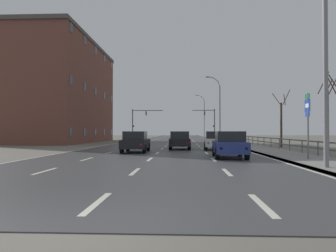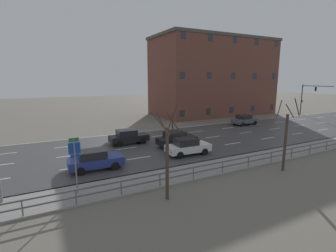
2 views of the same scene
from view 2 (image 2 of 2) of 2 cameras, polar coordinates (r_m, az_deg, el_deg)
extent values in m
cube|color=#666056|center=(44.57, 29.94, 0.30)|extent=(160.00, 160.00, 0.12)
cube|color=beige|center=(28.00, -33.50, -5.35)|extent=(0.16, 2.20, 0.01)
cube|color=beige|center=(27.87, -22.41, -4.41)|extent=(0.16, 2.20, 0.01)
cube|color=beige|center=(28.78, -11.66, -3.34)|extent=(0.16, 2.20, 0.01)
cube|color=beige|center=(30.63, -1.90, -2.26)|extent=(0.16, 2.20, 0.01)
cube|color=beige|center=(33.26, 6.52, -1.28)|extent=(0.16, 2.20, 0.01)
cube|color=beige|center=(36.51, 13.57, -0.44)|extent=(0.16, 2.20, 0.01)
cube|color=beige|center=(40.22, 19.40, 0.27)|extent=(0.16, 2.20, 0.01)
cube|color=beige|center=(44.28, 24.20, 0.85)|extent=(0.16, 2.20, 0.01)
cube|color=beige|center=(48.60, 28.17, 1.32)|extent=(0.16, 2.20, 0.01)
cube|color=beige|center=(53.12, 31.48, 1.71)|extent=(0.16, 2.20, 0.01)
cube|color=beige|center=(24.51, -21.64, -6.38)|extent=(0.16, 2.20, 0.01)
cube|color=beige|center=(25.54, -9.48, -5.07)|extent=(0.16, 2.20, 0.01)
cube|color=beige|center=(27.60, 1.25, -3.72)|extent=(0.16, 2.20, 0.01)
cube|color=beige|center=(30.50, 10.19, -2.49)|extent=(0.16, 2.20, 0.01)
cube|color=beige|center=(34.01, 17.42, -1.45)|extent=(0.16, 2.20, 0.01)
cube|color=beige|center=(37.96, 23.23, -0.59)|extent=(0.16, 2.20, 0.01)
cube|color=beige|center=(42.24, 27.89, 0.10)|extent=(0.16, 2.20, 0.01)
cube|color=beige|center=(46.75, 31.68, 0.66)|extent=(0.16, 2.20, 0.01)
cube|color=beige|center=(21.19, -20.61, -8.97)|extent=(0.16, 2.20, 0.01)
cube|color=beige|center=(22.37, -6.67, -7.29)|extent=(0.16, 2.20, 0.01)
cube|color=beige|center=(24.70, 5.17, -5.51)|extent=(0.16, 2.20, 0.01)
cube|color=beige|center=(27.90, 14.58, -3.92)|extent=(0.16, 2.20, 0.01)
cube|color=beige|center=(31.70, 21.87, -2.60)|extent=(0.16, 2.20, 0.01)
cube|color=beige|center=(35.91, 27.52, -1.55)|extent=(0.16, 2.20, 0.01)
cube|color=beige|center=(40.40, 31.95, -0.72)|extent=(0.16, 2.20, 0.01)
cube|color=beige|center=(58.23, 30.73, 2.45)|extent=(0.16, 120.00, 0.01)
cube|color=#515459|center=(19.64, 15.35, -7.35)|extent=(0.06, 33.25, 0.08)
cube|color=#515459|center=(19.77, 15.29, -8.45)|extent=(0.06, 33.25, 0.08)
cylinder|color=#515459|center=(15.07, -30.38, -16.06)|extent=(0.07, 0.07, 1.00)
cylinder|color=#515459|center=(15.08, -20.32, -15.18)|extent=(0.07, 0.07, 1.00)
cylinder|color=#515459|center=(15.53, -10.65, -13.89)|extent=(0.07, 0.07, 1.00)
cylinder|color=#515459|center=(16.36, -1.85, -12.38)|extent=(0.07, 0.07, 1.00)
cylinder|color=#515459|center=(17.53, 5.84, -10.80)|extent=(0.07, 0.07, 1.00)
cylinder|color=#515459|center=(18.98, 12.40, -9.30)|extent=(0.07, 0.07, 1.00)
cylinder|color=#515459|center=(20.64, 17.92, -7.92)|extent=(0.07, 0.07, 1.00)
cylinder|color=#515459|center=(22.47, 22.55, -6.71)|extent=(0.07, 0.07, 1.00)
cylinder|color=#515459|center=(24.43, 26.44, -5.65)|extent=(0.07, 0.07, 1.00)
cylinder|color=#515459|center=(26.50, 29.73, -4.73)|extent=(0.07, 0.07, 1.00)
cylinder|color=#515459|center=(28.64, 32.53, -3.93)|extent=(0.07, 0.07, 1.00)
cylinder|color=slate|center=(15.97, -20.37, -8.73)|extent=(0.09, 0.09, 3.57)
cube|color=#146633|center=(15.54, -20.77, -3.00)|extent=(0.03, 0.56, 0.24)
cube|color=#143899|center=(15.66, -20.65, -4.78)|extent=(0.03, 0.68, 0.68)
cube|color=white|center=(15.68, -20.66, -4.76)|extent=(0.01, 0.44, 0.22)
cube|color=#143899|center=(15.78, -20.54, -6.43)|extent=(0.03, 0.52, 0.22)
cylinder|color=#38383A|center=(55.68, 28.23, 5.38)|extent=(0.18, 0.18, 5.85)
cylinder|color=#38383A|center=(53.96, 31.04, 7.84)|extent=(5.83, 0.12, 0.12)
cube|color=black|center=(54.13, 30.72, 7.29)|extent=(0.20, 0.28, 0.80)
sphere|color=#2D2D2D|center=(54.00, 30.66, 7.57)|extent=(0.14, 0.14, 0.14)
sphere|color=#2D2D2D|center=(54.01, 30.64, 7.29)|extent=(0.14, 0.14, 0.14)
sphere|color=green|center=(54.02, 30.61, 7.02)|extent=(0.14, 0.14, 0.14)
cube|color=black|center=(55.54, 28.36, 5.02)|extent=(0.18, 0.12, 0.32)
cube|color=silver|center=(23.17, 4.62, -4.99)|extent=(1.94, 4.17, 0.64)
cube|color=black|center=(22.89, 4.09, -3.57)|extent=(1.65, 2.07, 0.60)
cube|color=slate|center=(23.36, 6.14, -3.36)|extent=(1.41, 0.14, 0.51)
cylinder|color=black|center=(23.24, 8.34, -5.85)|extent=(0.25, 0.67, 0.66)
cylinder|color=black|center=(24.55, 6.26, -4.89)|extent=(0.25, 0.67, 0.66)
cylinder|color=black|center=(22.00, 2.74, -6.70)|extent=(0.25, 0.67, 0.66)
cylinder|color=black|center=(23.38, 0.90, -5.63)|extent=(0.25, 0.67, 0.66)
cube|color=red|center=(22.85, -0.66, -5.18)|extent=(0.16, 0.05, 0.14)
cube|color=red|center=(21.70, 0.78, -6.05)|extent=(0.16, 0.05, 0.14)
cube|color=#474C51|center=(39.66, 17.20, 1.18)|extent=(1.86, 4.14, 0.64)
cube|color=black|center=(39.38, 16.99, 2.04)|extent=(1.61, 2.04, 0.60)
cube|color=slate|center=(40.07, 17.94, 2.10)|extent=(1.41, 0.12, 0.51)
cylinder|color=black|center=(40.09, 19.26, 0.69)|extent=(0.24, 0.67, 0.66)
cylinder|color=black|center=(41.17, 17.59, 1.04)|extent=(0.24, 0.67, 0.66)
cylinder|color=black|center=(38.25, 16.72, 0.38)|extent=(0.24, 0.67, 0.66)
cylinder|color=black|center=(39.38, 15.04, 0.75)|extent=(0.24, 0.67, 0.66)
cube|color=red|center=(38.70, 14.40, 1.09)|extent=(0.16, 0.04, 0.14)
cube|color=red|center=(37.77, 15.77, 0.79)|extent=(0.16, 0.04, 0.14)
cube|color=navy|center=(20.19, -16.13, -7.79)|extent=(1.87, 4.15, 0.64)
cube|color=black|center=(19.97, -16.94, -6.18)|extent=(1.62, 2.04, 0.60)
cube|color=slate|center=(20.13, -14.25, -5.96)|extent=(1.41, 0.12, 0.51)
cylinder|color=black|center=(19.77, -12.00, -8.98)|extent=(0.24, 0.67, 0.66)
cylinder|color=black|center=(21.27, -13.07, -7.60)|extent=(0.24, 0.67, 0.66)
cylinder|color=black|center=(19.38, -19.41, -9.78)|extent=(0.24, 0.67, 0.66)
cylinder|color=black|center=(20.90, -19.94, -8.31)|extent=(0.24, 0.67, 0.66)
cube|color=red|center=(20.61, -22.07, -7.79)|extent=(0.16, 0.04, 0.14)
cube|color=red|center=(19.36, -21.78, -8.96)|extent=(0.16, 0.04, 0.14)
cube|color=black|center=(25.92, 2.01, -3.26)|extent=(1.79, 4.11, 0.64)
cube|color=black|center=(25.66, 1.53, -1.98)|extent=(1.57, 2.01, 0.60)
cube|color=slate|center=(26.13, 3.35, -1.80)|extent=(1.40, 0.09, 0.51)
cylinder|color=black|center=(25.98, 5.33, -3.99)|extent=(0.22, 0.66, 0.66)
cylinder|color=black|center=(27.30, 3.47, -3.24)|extent=(0.22, 0.66, 0.66)
cylinder|color=black|center=(24.72, 0.38, -4.71)|extent=(0.22, 0.66, 0.66)
cylinder|color=black|center=(26.11, -1.31, -3.87)|extent=(0.22, 0.66, 0.66)
cube|color=red|center=(25.58, -2.69, -3.45)|extent=(0.16, 0.04, 0.14)
cube|color=red|center=(24.43, -1.36, -4.13)|extent=(0.16, 0.04, 0.14)
cube|color=black|center=(27.20, -8.93, -2.71)|extent=(1.76, 4.10, 0.64)
cube|color=black|center=(26.99, -9.47, -1.48)|extent=(1.56, 2.00, 0.60)
cube|color=slate|center=(27.29, -7.57, -1.33)|extent=(1.40, 0.08, 0.51)
cylinder|color=black|center=(26.96, -5.79, -3.46)|extent=(0.22, 0.66, 0.66)
cylinder|color=black|center=(28.43, -7.01, -2.73)|extent=(0.22, 0.66, 0.66)
cylinder|color=black|center=(26.16, -10.98, -4.04)|extent=(0.22, 0.66, 0.66)
cylinder|color=black|center=(27.67, -11.94, -3.26)|extent=(0.22, 0.66, 0.66)
cube|color=red|center=(27.27, -13.42, -2.84)|extent=(0.16, 0.04, 0.14)
cube|color=red|center=(26.03, -12.70, -3.46)|extent=(0.16, 0.04, 0.14)
cube|color=brown|center=(50.61, 10.33, 10.74)|extent=(11.30, 23.18, 14.10)
cube|color=#4C4742|center=(51.15, 10.61, 18.94)|extent=(11.53, 23.65, 0.50)
cube|color=#282D38|center=(40.44, 3.28, 2.90)|extent=(0.04, 0.90, 1.10)
cube|color=#282D38|center=(43.31, 9.21, 3.30)|extent=(0.04, 0.90, 1.10)
cube|color=#282D38|center=(46.58, 14.36, 3.62)|extent=(0.04, 0.90, 1.10)
cube|color=#282D38|center=(50.18, 18.81, 3.87)|extent=(0.04, 0.90, 1.10)
cube|color=#282D38|center=(54.04, 22.64, 4.07)|extent=(0.04, 0.90, 1.10)
cube|color=#282D38|center=(40.06, 3.37, 11.50)|extent=(0.04, 0.90, 1.10)
cube|color=#282D38|center=(42.96, 9.46, 11.33)|extent=(0.04, 0.90, 1.10)
cube|color=#282D38|center=(46.25, 14.72, 11.07)|extent=(0.04, 0.90, 1.10)
cube|color=#282D38|center=(49.87, 19.23, 10.78)|extent=(0.04, 0.90, 1.10)
cube|color=#282D38|center=(53.75, 23.11, 10.48)|extent=(0.04, 0.90, 1.10)
cube|color=#282D38|center=(40.59, 3.47, 20.07)|extent=(0.04, 0.90, 1.10)
cube|color=#282D38|center=(43.45, 9.72, 19.32)|extent=(0.04, 0.90, 1.10)
cube|color=#282D38|center=(46.71, 15.09, 18.51)|extent=(0.04, 0.90, 1.10)
cube|color=#282D38|center=(50.30, 19.68, 17.68)|extent=(0.04, 0.90, 1.10)
cube|color=#282D38|center=(54.15, 23.60, 16.88)|extent=(0.04, 0.90, 1.10)
cylinder|color=#423328|center=(14.34, -0.19, -8.71)|extent=(0.20, 0.20, 4.30)
cylinder|color=#423328|center=(13.37, 1.19, 0.95)|extent=(0.30, 0.97, 1.20)
cylinder|color=#423328|center=(13.92, 1.13, 2.23)|extent=(0.86, 0.21, 1.54)
cylinder|color=#423328|center=(13.25, -1.78, 0.65)|extent=(1.12, 0.63, 1.26)
cylinder|color=#423328|center=(13.73, 1.02, 0.29)|extent=(0.56, 0.38, 1.30)
cylinder|color=#423328|center=(13.43, -1.29, 0.47)|extent=(0.79, 0.40, 1.17)
cylinder|color=#423328|center=(20.73, 25.25, -3.52)|extent=(0.20, 0.20, 4.37)
cylinder|color=#423328|center=(20.11, 27.47, 3.79)|extent=(0.41, 1.19, 1.41)
cylinder|color=#423328|center=(20.38, 24.10, 3.48)|extent=(0.60, 1.14, 1.36)
cylinder|color=#423328|center=(20.01, 26.14, 3.11)|extent=(0.39, 0.62, 1.04)
camera|label=1|loc=(27.15, -61.81, -6.44)|focal=34.40mm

